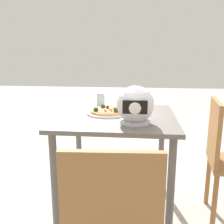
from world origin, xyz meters
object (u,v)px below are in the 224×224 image
Objects in this scene: dining_table at (116,129)px; pizza at (108,111)px; motorcycle_helmet at (135,105)px; drinking_glass at (101,99)px.

pizza reaches higher than dining_table.
pizza is at bearing -48.56° from motorcycle_helmet.
motorcycle_helmet reaches higher than drinking_glass.
pizza is 0.32m from drinking_glass.
motorcycle_helmet is at bearing 127.54° from dining_table.
motorcycle_helmet is at bearing 131.44° from pizza.
motorcycle_helmet reaches higher than pizza.
dining_table is 3.16× the size of pizza.
drinking_glass is at bearing -60.08° from motorcycle_helmet.
dining_table is at bearing 115.43° from drinking_glass.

